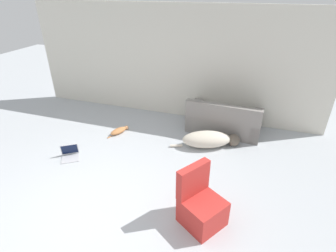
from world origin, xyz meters
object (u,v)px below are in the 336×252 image
at_px(cat, 119,131).
at_px(laptop_open, 70,153).
at_px(dog, 209,139).
at_px(couch, 224,121).
at_px(side_chair, 201,205).

xyz_separation_m(cat, laptop_open, (-0.48, -1.17, 0.03)).
bearing_deg(dog, laptop_open, -174.92).
height_order(couch, side_chair, side_chair).
bearing_deg(side_chair, couch, 34.15).
distance_m(couch, dog, 0.78).
relative_size(cat, laptop_open, 1.26).
distance_m(laptop_open, side_chair, 2.92).
height_order(cat, side_chair, side_chair).
bearing_deg(couch, dog, 79.01).
height_order(dog, laptop_open, dog).
bearing_deg(laptop_open, couch, 2.05).
bearing_deg(dog, cat, 161.53).
relative_size(laptop_open, side_chair, 0.52).
relative_size(couch, dog, 1.18).
bearing_deg(couch, side_chair, 94.61).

